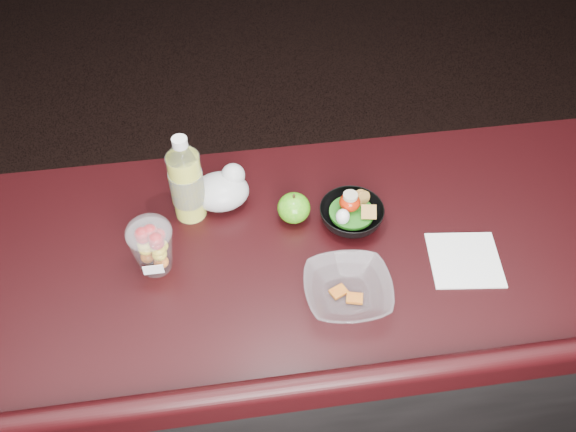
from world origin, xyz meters
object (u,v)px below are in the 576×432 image
at_px(fruit_cup, 152,245).
at_px(snack_bowl, 351,214).
at_px(takeout_bowl, 348,291).
at_px(lemonade_bottle, 187,184).
at_px(green_apple, 294,208).

xyz_separation_m(fruit_cup, snack_bowl, (0.47, 0.07, -0.05)).
xyz_separation_m(fruit_cup, takeout_bowl, (0.41, -0.15, -0.05)).
xyz_separation_m(lemonade_bottle, fruit_cup, (-0.09, -0.15, -0.03)).
bearing_deg(takeout_bowl, fruit_cup, 160.53).
distance_m(green_apple, snack_bowl, 0.14).
bearing_deg(lemonade_bottle, takeout_bowl, -42.26).
relative_size(lemonade_bottle, fruit_cup, 1.66).
bearing_deg(green_apple, snack_bowl, -13.26).
xyz_separation_m(fruit_cup, green_apple, (0.33, 0.10, -0.04)).
bearing_deg(takeout_bowl, lemonade_bottle, 137.74).
distance_m(snack_bowl, takeout_bowl, 0.22).
distance_m(lemonade_bottle, takeout_bowl, 0.45).
bearing_deg(snack_bowl, takeout_bowl, -103.63).
xyz_separation_m(snack_bowl, takeout_bowl, (-0.05, -0.21, -0.01)).
bearing_deg(green_apple, lemonade_bottle, 167.82).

